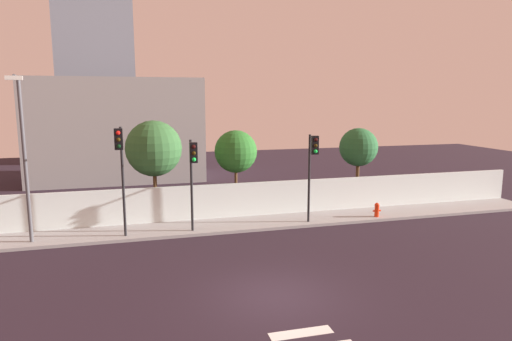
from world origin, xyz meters
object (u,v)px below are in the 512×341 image
Objects in this scene: roadside_tree_midright at (358,148)px; traffic_light_left at (312,160)px; traffic_light_right at (193,167)px; fire_hydrant at (377,209)px; traffic_light_center at (121,159)px; street_lamp_curbside at (23,147)px; roadside_tree_midleft at (236,152)px; roadside_tree_leftmost at (154,149)px.

traffic_light_left is at bearing -140.47° from roadside_tree_midright.
fire_hydrant is at bearing 3.86° from traffic_light_right.
traffic_light_center is at bearing -164.04° from roadside_tree_midright.
roadside_tree_midright is (4.48, 3.70, 0.08)m from traffic_light_left.
street_lamp_curbside reaches higher than traffic_light_right.
roadside_tree_midright reaches higher than traffic_light_right.
roadside_tree_midleft is (5.99, 3.86, -0.31)m from traffic_light_center.
traffic_light_center reaches higher than fire_hydrant.
street_lamp_curbside is at bearing 174.47° from traffic_light_right.
roadside_tree_leftmost reaches higher than roadside_tree_midleft.
roadside_tree_midright is at bearing 20.92° from traffic_light_right.
street_lamp_curbside reaches higher than roadside_tree_midright.
traffic_light_right is (-5.92, -0.28, -0.06)m from traffic_light_left.
traffic_light_left is 8.32m from roadside_tree_leftmost.
roadside_tree_midleft is (-3.02, 3.70, 0.07)m from traffic_light_left.
traffic_light_center is (-9.01, -0.16, 0.38)m from traffic_light_left.
traffic_light_center is 1.15× the size of traffic_light_right.
traffic_light_left is 9.02m from traffic_light_center.
roadside_tree_leftmost is (-11.36, 3.31, 3.23)m from fire_hydrant.
street_lamp_curbside is at bearing -149.00° from roadside_tree_leftmost.
roadside_tree_midleft is (2.89, 3.98, 0.13)m from traffic_light_right.
street_lamp_curbside is 1.54× the size of roadside_tree_midright.
traffic_light_left is 5.93× the size of fire_hydrant.
traffic_light_left is 12.97m from street_lamp_curbside.
roadside_tree_leftmost is (-7.44, 3.70, 0.37)m from traffic_light_left.
roadside_tree_leftmost is 4.43m from roadside_tree_midleft.
traffic_light_left reaches higher than traffic_light_right.
traffic_light_right is 10.25m from fire_hydrant.
street_lamp_curbside reaches higher than roadside_tree_leftmost.
roadside_tree_leftmost reaches higher than roadside_tree_midright.
traffic_light_center is 1.07× the size of roadside_tree_midleft.
traffic_light_center reaches higher than traffic_light_left.
traffic_light_right is (3.09, -0.12, -0.44)m from traffic_light_center.
traffic_light_right is 0.61× the size of street_lamp_curbside.
roadside_tree_midright reaches higher than fire_hydrant.
fire_hydrant is (3.92, 0.39, -2.85)m from traffic_light_left.
fire_hydrant is 0.14× the size of roadside_tree_leftmost.
traffic_light_right is at bearing -176.14° from fire_hydrant.
roadside_tree_midright is (13.49, 3.86, -0.30)m from traffic_light_center.
traffic_light_center reaches higher than roadside_tree_midright.
fire_hydrant is 0.16× the size of roadside_tree_midleft.
roadside_tree_leftmost is at bearing -180.00° from roadside_tree_midleft.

